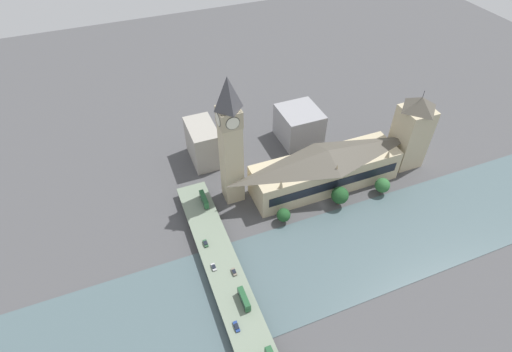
% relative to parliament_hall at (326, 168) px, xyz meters
% --- Properties ---
extents(ground_plane, '(600.00, 600.00, 0.00)m').
position_rel_parliament_hall_xyz_m(ground_plane, '(-14.19, 8.00, -12.69)').
color(ground_plane, '#4C4C4F').
extents(river_water, '(52.91, 360.00, 0.30)m').
position_rel_parliament_hall_xyz_m(river_water, '(-46.64, 8.00, -12.54)').
color(river_water, '#4C6066').
rests_on(river_water, ground_plane).
extents(parliament_hall, '(22.84, 85.19, 25.57)m').
position_rel_parliament_hall_xyz_m(parliament_hall, '(0.00, 0.00, 0.00)').
color(parliament_hall, '#C1B28E').
rests_on(parliament_hall, ground_plane).
extents(clock_tower, '(11.32, 11.32, 75.24)m').
position_rel_parliament_hall_xyz_m(clock_tower, '(10.29, 51.67, 27.39)').
color(clock_tower, '#C1B28E').
rests_on(clock_tower, ground_plane).
extents(victoria_tower, '(16.70, 16.70, 50.04)m').
position_rel_parliament_hall_xyz_m(victoria_tower, '(0.06, -54.94, 10.33)').
color(victoria_tower, '#C1B28E').
rests_on(victoria_tower, ground_plane).
extents(road_bridge, '(137.82, 16.08, 5.43)m').
position_rel_parliament_hall_xyz_m(road_bridge, '(-46.64, 72.78, -8.31)').
color(road_bridge, '#5D6A59').
rests_on(road_bridge, ground_plane).
extents(double_decker_bus_mid, '(10.40, 2.58, 4.76)m').
position_rel_parliament_hall_xyz_m(double_decker_bus_mid, '(-56.14, 69.84, -4.64)').
color(double_decker_bus_mid, '#235B33').
rests_on(double_decker_bus_mid, road_bridge).
extents(double_decker_bus_rear, '(10.64, 2.48, 4.97)m').
position_rel_parliament_hall_xyz_m(double_decker_bus_rear, '(6.42, 69.30, -4.53)').
color(double_decker_bus_rear, '#235B33').
rests_on(double_decker_bus_rear, road_bridge).
extents(car_northbound_lead, '(4.36, 1.92, 1.41)m').
position_rel_parliament_hall_xyz_m(car_northbound_lead, '(-20.39, 76.46, -6.57)').
color(car_northbound_lead, '#2D5638').
rests_on(car_northbound_lead, road_bridge).
extents(car_northbound_mid, '(4.71, 1.84, 1.24)m').
position_rel_parliament_hall_xyz_m(car_northbound_mid, '(-65.58, 76.66, -6.62)').
color(car_northbound_mid, navy).
rests_on(car_northbound_mid, road_bridge).
extents(car_southbound_lead, '(4.01, 1.87, 1.27)m').
position_rel_parliament_hall_xyz_m(car_southbound_lead, '(-34.75, 76.81, -6.63)').
color(car_southbound_lead, silver).
rests_on(car_southbound_lead, road_bridge).
extents(car_southbound_extra, '(4.02, 1.76, 1.34)m').
position_rel_parliament_hall_xyz_m(car_southbound_extra, '(-40.69, 68.97, -6.59)').
color(car_southbound_extra, slate).
rests_on(car_southbound_extra, road_bridge).
extents(city_block_west, '(26.66, 24.80, 21.73)m').
position_rel_parliament_hall_xyz_m(city_block_west, '(44.68, -5.37, -1.83)').
color(city_block_west, '#939399').
rests_on(city_block_west, ground_plane).
extents(city_block_center, '(27.25, 15.85, 24.43)m').
position_rel_parliament_hall_xyz_m(city_block_center, '(47.68, 57.56, -0.47)').
color(city_block_center, '#A39E93').
rests_on(city_block_center, ground_plane).
extents(tree_embankment_near, '(8.43, 8.43, 10.15)m').
position_rel_parliament_hall_xyz_m(tree_embankment_near, '(-17.98, -26.96, -6.76)').
color(tree_embankment_near, brown).
rests_on(tree_embankment_near, ground_plane).
extents(tree_embankment_mid, '(7.31, 7.31, 8.87)m').
position_rel_parliament_hall_xyz_m(tree_embankment_mid, '(-17.08, 33.33, -7.49)').
color(tree_embankment_mid, brown).
rests_on(tree_embankment_mid, ground_plane).
extents(tree_embankment_far, '(9.45, 9.45, 12.14)m').
position_rel_parliament_hall_xyz_m(tree_embankment_far, '(-17.18, 0.06, -5.29)').
color(tree_embankment_far, brown).
rests_on(tree_embankment_far, ground_plane).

